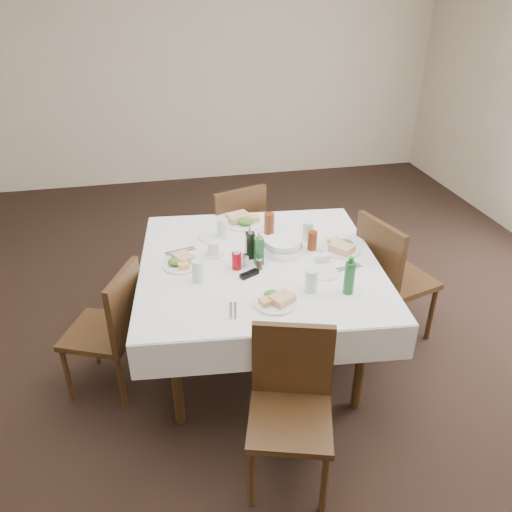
# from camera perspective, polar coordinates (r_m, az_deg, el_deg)

# --- Properties ---
(ground_plane) EXTENTS (7.00, 7.00, 0.00)m
(ground_plane) POSITION_cam_1_polar(r_m,az_deg,el_deg) (3.64, -0.40, -10.34)
(ground_plane) COLOR black
(room_shell) EXTENTS (6.04, 7.04, 2.80)m
(room_shell) POSITION_cam_1_polar(r_m,az_deg,el_deg) (2.86, -0.53, 17.00)
(room_shell) COLOR beige
(room_shell) RESTS_ON ground
(dining_table) EXTENTS (1.62, 1.62, 0.76)m
(dining_table) POSITION_cam_1_polar(r_m,az_deg,el_deg) (3.16, 0.40, -1.72)
(dining_table) COLOR black
(dining_table) RESTS_ON ground
(chair_north) EXTENTS (0.55, 0.55, 0.92)m
(chair_north) POSITION_cam_1_polar(r_m,az_deg,el_deg) (4.03, -2.45, 2.89)
(chair_north) COLOR black
(chair_north) RESTS_ON ground
(chair_south) EXTENTS (0.51, 0.51, 0.86)m
(chair_south) POSITION_cam_1_polar(r_m,az_deg,el_deg) (2.59, 4.03, -15.75)
(chair_south) COLOR black
(chair_south) RESTS_ON ground
(chair_east) EXTENTS (0.55, 0.55, 0.94)m
(chair_east) POSITION_cam_1_polar(r_m,az_deg,el_deg) (3.55, 14.86, -1.87)
(chair_east) COLOR black
(chair_east) RESTS_ON ground
(chair_west) EXTENTS (0.53, 0.53, 0.86)m
(chair_west) POSITION_cam_1_polar(r_m,az_deg,el_deg) (3.15, -16.02, -7.49)
(chair_west) COLOR black
(chair_west) RESTS_ON ground
(meal_north) EXTENTS (0.30, 0.30, 0.07)m
(meal_north) POSITION_cam_1_polar(r_m,az_deg,el_deg) (3.60, -1.43, 4.11)
(meal_north) COLOR white
(meal_north) RESTS_ON dining_table
(meal_south) EXTENTS (0.24, 0.24, 0.05)m
(meal_south) POSITION_cam_1_polar(r_m,az_deg,el_deg) (2.73, 2.26, -5.01)
(meal_south) COLOR white
(meal_south) RESTS_ON dining_table
(meal_east) EXTENTS (0.27, 0.27, 0.06)m
(meal_east) POSITION_cam_1_polar(r_m,az_deg,el_deg) (3.29, 9.70, 1.03)
(meal_east) COLOR white
(meal_east) RESTS_ON dining_table
(meal_west) EXTENTS (0.24, 0.24, 0.05)m
(meal_west) POSITION_cam_1_polar(r_m,az_deg,el_deg) (3.11, -8.55, -0.66)
(meal_west) COLOR white
(meal_west) RESTS_ON dining_table
(side_plate_a) EXTENTS (0.18, 0.18, 0.01)m
(side_plate_a) POSITION_cam_1_polar(r_m,az_deg,el_deg) (3.43, -5.16, 2.24)
(side_plate_a) COLOR white
(side_plate_a) RESTS_ON dining_table
(side_plate_b) EXTENTS (0.16, 0.16, 0.01)m
(side_plate_b) POSITION_cam_1_polar(r_m,az_deg,el_deg) (3.02, 7.88, -1.98)
(side_plate_b) COLOR white
(side_plate_b) RESTS_ON dining_table
(water_n) EXTENTS (0.07, 0.07, 0.13)m
(water_n) POSITION_cam_1_polar(r_m,az_deg,el_deg) (3.39, -3.86, 3.12)
(water_n) COLOR silver
(water_n) RESTS_ON dining_table
(water_s) EXTENTS (0.07, 0.07, 0.14)m
(water_s) POSITION_cam_1_polar(r_m,az_deg,el_deg) (2.82, 6.35, -2.81)
(water_s) COLOR silver
(water_s) RESTS_ON dining_table
(water_e) EXTENTS (0.07, 0.07, 0.13)m
(water_e) POSITION_cam_1_polar(r_m,az_deg,el_deg) (3.37, 5.97, 2.85)
(water_e) COLOR silver
(water_e) RESTS_ON dining_table
(water_w) EXTENTS (0.07, 0.07, 0.13)m
(water_w) POSITION_cam_1_polar(r_m,az_deg,el_deg) (2.92, -6.65, -1.67)
(water_w) COLOR silver
(water_w) RESTS_ON dining_table
(iced_tea_a) EXTENTS (0.07, 0.07, 0.15)m
(iced_tea_a) POSITION_cam_1_polar(r_m,az_deg,el_deg) (3.44, 1.52, 3.75)
(iced_tea_a) COLOR #65290F
(iced_tea_a) RESTS_ON dining_table
(iced_tea_b) EXTENTS (0.06, 0.06, 0.13)m
(iced_tea_b) POSITION_cam_1_polar(r_m,az_deg,el_deg) (3.25, 6.46, 1.76)
(iced_tea_b) COLOR #65290F
(iced_tea_b) RESTS_ON dining_table
(bread_basket) EXTENTS (0.25, 0.25, 0.08)m
(bread_basket) POSITION_cam_1_polar(r_m,az_deg,el_deg) (3.22, 3.13, 1.12)
(bread_basket) COLOR silver
(bread_basket) RESTS_ON dining_table
(oil_cruet_dark) EXTENTS (0.05, 0.05, 0.23)m
(oil_cruet_dark) POSITION_cam_1_polar(r_m,az_deg,el_deg) (3.12, -0.68, 1.35)
(oil_cruet_dark) COLOR black
(oil_cruet_dark) RESTS_ON dining_table
(oil_cruet_green) EXTENTS (0.05, 0.05, 0.22)m
(oil_cruet_green) POSITION_cam_1_polar(r_m,az_deg,el_deg) (3.06, 0.33, 0.72)
(oil_cruet_green) COLOR #1F612A
(oil_cruet_green) RESTS_ON dining_table
(ketchup_bottle) EXTENTS (0.06, 0.06, 0.13)m
(ketchup_bottle) POSITION_cam_1_polar(r_m,az_deg,el_deg) (3.02, -2.22, -0.43)
(ketchup_bottle) COLOR #AF0514
(ketchup_bottle) RESTS_ON dining_table
(salt_shaker) EXTENTS (0.04, 0.04, 0.09)m
(salt_shaker) POSITION_cam_1_polar(r_m,az_deg,el_deg) (3.05, -1.21, -0.53)
(salt_shaker) COLOR white
(salt_shaker) RESTS_ON dining_table
(pepper_shaker) EXTENTS (0.03, 0.03, 0.08)m
(pepper_shaker) POSITION_cam_1_polar(r_m,az_deg,el_deg) (3.03, 0.37, -0.87)
(pepper_shaker) COLOR #3D2A1C
(pepper_shaker) RESTS_ON dining_table
(coffee_mug) EXTENTS (0.13, 0.13, 0.09)m
(coffee_mug) POSITION_cam_1_polar(r_m,az_deg,el_deg) (3.19, -4.85, 0.82)
(coffee_mug) COLOR white
(coffee_mug) RESTS_ON dining_table
(sunglasses) EXTENTS (0.13, 0.09, 0.03)m
(sunglasses) POSITION_cam_1_polar(r_m,az_deg,el_deg) (2.97, -0.77, -2.08)
(sunglasses) COLOR black
(sunglasses) RESTS_ON dining_table
(green_bottle) EXTENTS (0.06, 0.06, 0.23)m
(green_bottle) POSITION_cam_1_polar(r_m,az_deg,el_deg) (2.82, 10.63, -2.40)
(green_bottle) COLOR #1F612A
(green_bottle) RESTS_ON dining_table
(sugar_caddy) EXTENTS (0.10, 0.06, 0.05)m
(sugar_caddy) POSITION_cam_1_polar(r_m,az_deg,el_deg) (3.14, 7.53, -0.21)
(sugar_caddy) COLOR white
(sugar_caddy) RESTS_ON dining_table
(cutlery_n) EXTENTS (0.07, 0.19, 0.01)m
(cutlery_n) POSITION_cam_1_polar(r_m,az_deg,el_deg) (3.54, 1.38, 3.23)
(cutlery_n) COLOR silver
(cutlery_n) RESTS_ON dining_table
(cutlery_s) EXTENTS (0.06, 0.16, 0.01)m
(cutlery_s) POSITION_cam_1_polar(r_m,az_deg,el_deg) (2.68, -2.63, -6.26)
(cutlery_s) COLOR silver
(cutlery_s) RESTS_ON dining_table
(cutlery_e) EXTENTS (0.18, 0.07, 0.01)m
(cutlery_e) POSITION_cam_1_polar(r_m,az_deg,el_deg) (3.10, 10.57, -1.35)
(cutlery_e) COLOR silver
(cutlery_e) RESTS_ON dining_table
(cutlery_w) EXTENTS (0.21, 0.10, 0.01)m
(cutlery_w) POSITION_cam_1_polar(r_m,az_deg,el_deg) (3.27, -8.63, 0.52)
(cutlery_w) COLOR silver
(cutlery_w) RESTS_ON dining_table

